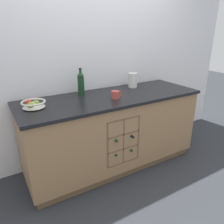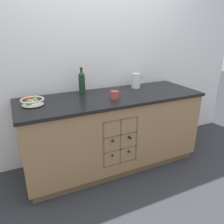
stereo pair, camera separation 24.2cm
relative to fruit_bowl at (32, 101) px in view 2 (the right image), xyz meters
name	(u,v)px [view 2 (the right image)]	position (x,y,z in m)	size (l,w,h in m)	color
ground_plane	(112,163)	(0.88, -0.04, -0.96)	(14.00, 14.00, 0.00)	#2D3035
back_wall	(98,60)	(0.88, 0.39, 0.32)	(4.51, 0.06, 2.55)	white
kitchen_island	(112,131)	(0.88, -0.04, -0.50)	(2.15, 0.77, 0.92)	brown
fruit_bowl	(32,101)	(0.00, 0.00, 0.00)	(0.24, 0.24, 0.08)	silver
white_pitcher	(136,80)	(1.32, 0.17, 0.06)	(0.18, 0.12, 0.19)	silver
ceramic_mug	(115,95)	(0.86, -0.14, 0.00)	(0.13, 0.09, 0.09)	#B7473D
standing_wine_bottle	(82,82)	(0.59, 0.19, 0.10)	(0.08, 0.08, 0.31)	#19381E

